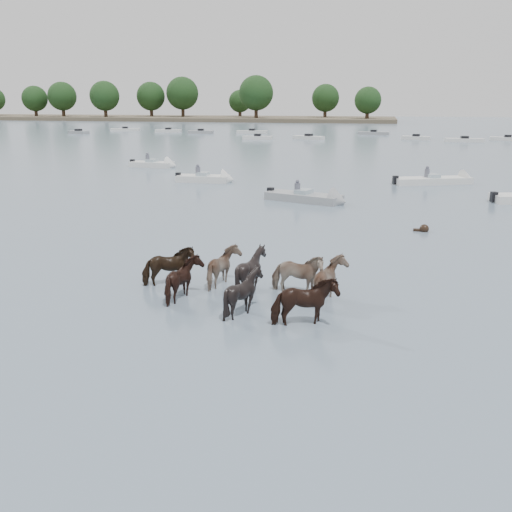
# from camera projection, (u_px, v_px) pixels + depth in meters

# --- Properties ---
(ground) EXTENTS (400.00, 400.00, 0.00)m
(ground) POSITION_uv_depth(u_px,v_px,m) (169.00, 312.00, 16.28)
(ground) COLOR slate
(ground) RESTS_ON ground
(shoreline) EXTENTS (160.00, 30.00, 1.00)m
(shoreline) POSITION_uv_depth(u_px,v_px,m) (130.00, 118.00, 171.52)
(shoreline) COLOR #4C4233
(shoreline) RESTS_ON ground
(pony_herd) EXTENTS (7.20, 4.45, 1.56)m
(pony_herd) POSITION_uv_depth(u_px,v_px,m) (251.00, 280.00, 17.29)
(pony_herd) COLOR black
(pony_herd) RESTS_ON ground
(swimming_pony) EXTENTS (0.72, 0.44, 0.44)m
(swimming_pony) POSITION_uv_depth(u_px,v_px,m) (423.00, 229.00, 26.27)
(swimming_pony) COLOR black
(swimming_pony) RESTS_ON ground
(motorboat_a) EXTENTS (4.58, 1.83, 1.92)m
(motorboat_a) POSITION_uv_depth(u_px,v_px,m) (212.00, 179.00, 41.96)
(motorboat_a) COLOR silver
(motorboat_a) RESTS_ON ground
(motorboat_b) EXTENTS (5.39, 3.21, 1.92)m
(motorboat_b) POSITION_uv_depth(u_px,v_px,m) (315.00, 199.00, 33.65)
(motorboat_b) COLOR gray
(motorboat_b) RESTS_ON ground
(motorboat_c) EXTENTS (6.33, 3.74, 1.92)m
(motorboat_c) POSITION_uv_depth(u_px,v_px,m) (442.00, 181.00, 41.15)
(motorboat_c) COLOR silver
(motorboat_c) RESTS_ON ground
(motorboat_f) EXTENTS (4.62, 1.84, 1.92)m
(motorboat_f) POSITION_uv_depth(u_px,v_px,m) (159.00, 165.00, 51.04)
(motorboat_f) COLOR silver
(motorboat_f) RESTS_ON ground
(distant_flotilla) EXTENTS (102.45, 30.48, 0.93)m
(distant_flotilla) POSITION_uv_depth(u_px,v_px,m) (345.00, 136.00, 91.53)
(distant_flotilla) COLOR gray
(distant_flotilla) RESTS_ON ground
(treeline) EXTENTS (148.79, 23.46, 12.57)m
(treeline) POSITION_uv_depth(u_px,v_px,m) (143.00, 97.00, 166.85)
(treeline) COLOR #382619
(treeline) RESTS_ON ground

